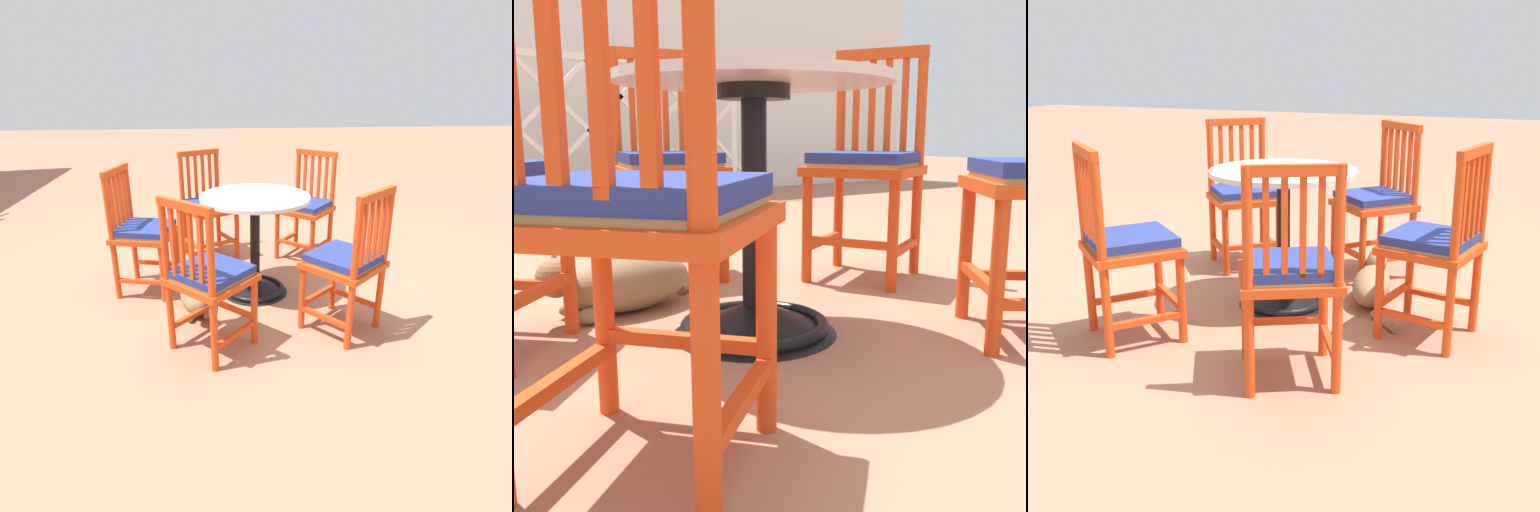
# 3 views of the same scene
# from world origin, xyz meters

# --- Properties ---
(ground_plane) EXTENTS (24.00, 24.00, 0.00)m
(ground_plane) POSITION_xyz_m (0.00, 0.00, 0.00)
(ground_plane) COLOR #A36B51
(lattice_fence_panel) EXTENTS (3.69, 0.06, 1.20)m
(lattice_fence_panel) POSITION_xyz_m (0.42, 3.23, 0.60)
(lattice_fence_panel) COLOR silver
(lattice_fence_panel) RESTS_ON ground_plane
(cafe_table) EXTENTS (0.76, 0.76, 0.73)m
(cafe_table) POSITION_xyz_m (0.04, -0.00, 0.28)
(cafe_table) COLOR black
(cafe_table) RESTS_ON ground_plane
(orange_chair_facing_out) EXTENTS (0.56, 0.56, 0.91)m
(orange_chair_facing_out) POSITION_xyz_m (-0.52, -0.50, 0.45)
(orange_chair_facing_out) COLOR #D64214
(orange_chair_facing_out) RESTS_ON ground_plane
(orange_chair_tucked_in) EXTENTS (0.54, 0.54, 0.91)m
(orange_chair_tucked_in) POSITION_xyz_m (0.80, 0.34, 0.45)
(orange_chair_tucked_in) COLOR #D64214
(orange_chair_tucked_in) RESTS_ON ground_plane
(orange_chair_by_planter) EXTENTS (0.48, 0.48, 0.91)m
(orange_chair_by_planter) POSITION_xyz_m (0.16, 0.80, 0.45)
(orange_chair_by_planter) COLOR #D64214
(orange_chair_by_planter) RESTS_ON ground_plane
(tabby_cat) EXTENTS (0.70, 0.36, 0.23)m
(tabby_cat) POSITION_xyz_m (-0.20, 0.43, 0.10)
(tabby_cat) COLOR #8E704C
(tabby_cat) RESTS_ON ground_plane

